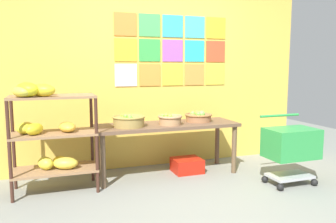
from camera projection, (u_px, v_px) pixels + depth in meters
ground at (201, 210)px, 3.21m from camera, size 9.17×9.17×0.00m
back_wall_with_art at (151, 69)px, 4.55m from camera, size 4.46×0.07×2.64m
banana_shelf_unit at (48, 128)px, 3.58m from camera, size 0.88×0.53×1.20m
display_table at (167, 130)px, 4.21m from camera, size 1.78×0.58×0.65m
fruit_basket_left at (199, 117)px, 4.37m from camera, size 0.35×0.35×0.15m
fruit_basket_centre at (129, 121)px, 3.99m from camera, size 0.39×0.39×0.16m
fruit_basket_right at (170, 119)px, 4.13m from camera, size 0.30×0.30×0.14m
produce_crate_under_table at (187, 165)px, 4.36m from camera, size 0.36×0.32×0.18m
shopping_cart at (291, 146)px, 3.86m from camera, size 0.57×0.43×0.79m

